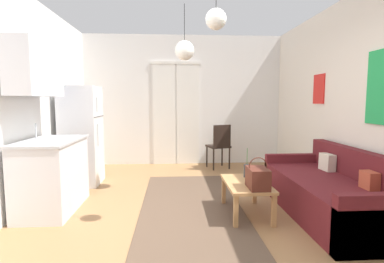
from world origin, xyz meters
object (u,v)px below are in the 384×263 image
coffee_table (247,187)px  refrigerator (82,136)px  handbag (258,178)px  pendant_lamp_near (216,19)px  couch (333,194)px  bamboo_vase (247,171)px  pendant_lamp_far (184,51)px  accent_chair (220,144)px

coffee_table → refrigerator: (-2.44, 1.53, 0.48)m
coffee_table → handbag: size_ratio=2.40×
handbag → pendant_lamp_near: size_ratio=0.53×
couch → pendant_lamp_near: bearing=-169.6°
handbag → pendant_lamp_near: (-0.52, -0.13, 1.72)m
refrigerator → pendant_lamp_near: size_ratio=2.41×
coffee_table → bamboo_vase: 0.30m
handbag → pendant_lamp_near: 1.80m
refrigerator → handbag: bearing=-35.5°
pendant_lamp_far → handbag: bearing=-57.3°
refrigerator → pendant_lamp_near: 3.10m
couch → bamboo_vase: size_ratio=5.35×
coffee_table → handbag: handbag is taller
coffee_table → refrigerator: bearing=147.8°
handbag → couch: bearing=8.5°
bamboo_vase → refrigerator: refrigerator is taller
bamboo_vase → accent_chair: (-0.01, 2.24, 0.03)m
pendant_lamp_near → bamboo_vase: bearing=50.7°
handbag → pendant_lamp_far: pendant_lamp_far is taller
refrigerator → pendant_lamp_far: (1.71, -0.55, 1.33)m
refrigerator → accent_chair: 2.69m
pendant_lamp_near → pendant_lamp_far: bearing=101.4°
refrigerator → pendant_lamp_near: bearing=-43.9°
bamboo_vase → refrigerator: bearing=152.9°
pendant_lamp_near → accent_chair: bearing=80.0°
handbag → accent_chair: bearing=90.2°
refrigerator → pendant_lamp_far: size_ratio=2.01×
accent_chair → refrigerator: bearing=4.1°
refrigerator → pendant_lamp_near: pendant_lamp_near is taller
handbag → pendant_lamp_far: bearing=122.7°
bamboo_vase → pendant_lamp_far: size_ratio=0.47×
accent_chair → pendant_lamp_near: 3.40m
accent_chair → coffee_table: bearing=71.7°
couch → bamboo_vase: (-0.99, 0.36, 0.22)m
accent_chair → pendant_lamp_near: size_ratio=1.35×
bamboo_vase → pendant_lamp_near: (-0.52, -0.63, 1.76)m
coffee_table → pendant_lamp_far: 2.18m
couch → handbag: size_ratio=5.72×
couch → accent_chair: accent_chair is taller
pendant_lamp_far → coffee_table: bearing=-53.5°
coffee_table → pendant_lamp_far: pendant_lamp_far is taller
couch → bamboo_vase: couch is taller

